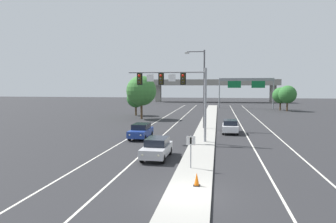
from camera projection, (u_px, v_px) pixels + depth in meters
ground_plane at (188, 196)px, 16.27m from camera, size 260.00×260.00×0.00m
median_island at (204, 138)px, 33.98m from camera, size 2.40×110.00×0.15m
lane_stripe_oncoming_center at (170, 128)px, 41.61m from camera, size 0.14×100.00×0.01m
lane_stripe_receding_center at (244, 130)px, 40.14m from camera, size 0.14×100.00×0.01m
edge_stripe_left at (146, 128)px, 42.13m from camera, size 0.14×100.00×0.01m
edge_stripe_right at (271, 131)px, 39.62m from camera, size 0.14×100.00×0.01m
overhead_signal_mast at (177, 87)px, 31.04m from camera, size 7.77×0.44×7.20m
median_sign_post at (191, 147)px, 21.06m from camera, size 0.60×0.10×2.20m
street_lamp_median at (202, 84)px, 40.49m from camera, size 2.58×0.28×10.00m
car_oncoming_silver at (157, 148)px, 24.60m from camera, size 1.88×4.50×1.58m
car_oncoming_blue at (141, 131)px, 33.71m from camera, size 1.88×4.49×1.58m
car_receding_white at (230, 126)px, 37.55m from camera, size 1.92×4.51×1.58m
traffic_cone_median_nose at (197, 179)px, 17.38m from camera, size 0.36×0.36×0.74m
highway_sign_gantry at (246, 83)px, 77.70m from camera, size 13.28×0.42×7.50m
overpass_bridge at (214, 85)px, 106.68m from camera, size 42.40×6.40×7.65m
tree_far_left_b at (141, 91)px, 53.04m from camera, size 5.04×5.04×7.29m
tree_far_right_b at (281, 95)px, 71.50m from camera, size 3.60×3.60×5.21m
tree_far_right_c at (287, 94)px, 69.33m from camera, size 3.90×3.90×5.64m
tree_far_left_a at (136, 99)px, 59.36m from camera, size 3.39×3.39×4.91m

